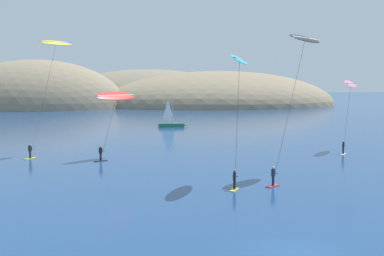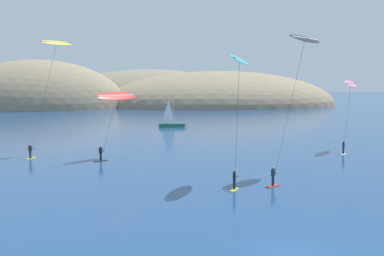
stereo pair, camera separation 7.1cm
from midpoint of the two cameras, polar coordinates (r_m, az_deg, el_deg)
ground_plane at (r=26.10m, az=12.20°, el=-14.34°), size 600.00×600.00×0.00m
headland_island at (r=167.78m, az=-4.93°, el=2.65°), size 130.67×60.40×30.70m
sailboat_near at (r=91.33m, az=-2.30°, el=0.52°), size 5.91×1.55×5.70m
kitesurfer_cyan at (r=40.28m, az=5.56°, el=7.04°), size 3.62×5.65×11.07m
kitesurfer_pink at (r=62.78m, az=18.19°, el=4.42°), size 4.91×5.66×8.92m
kitesurfer_yellow at (r=58.69m, az=-16.14°, el=8.40°), size 5.73×4.92×13.57m
kitesurfer_black at (r=44.94m, az=12.98°, el=9.28°), size 7.51×6.71×13.06m
kitesurfer_red at (r=54.70m, az=-9.12°, el=3.27°), size 5.22×4.51×7.63m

